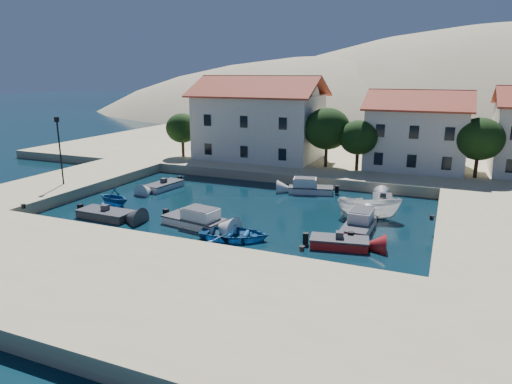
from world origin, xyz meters
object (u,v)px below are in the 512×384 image
Objects in this scene: building_left at (259,117)px; lamppost at (59,144)px; rowboat_south at (234,239)px; cabin_cruiser_east at (359,225)px; cabin_cruiser_south at (194,219)px; boat_east at (368,218)px; building_mid at (417,129)px.

building_left reaches higher than lamppost.
rowboat_south is 9.06m from cabin_cruiser_east.
lamppost is 1.36× the size of cabin_cruiser_east.
rowboat_south is at bearing -9.64° from cabin_cruiser_south.
cabin_cruiser_south reaches higher than boat_east.
lamppost is 1.27× the size of boat_east.
cabin_cruiser_south is 12.14m from cabin_cruiser_east.
lamppost is 20.85m from rowboat_south.
building_left reaches higher than boat_east.
building_left reaches higher than rowboat_south.
cabin_cruiser_south and cabin_cruiser_east have the same top height.
cabin_cruiser_east is (-2.11, -20.51, -4.75)m from building_mid.
lamppost is 28.20m from boat_east.
lamppost is at bearing 65.47° from rowboat_south.
building_mid is at bearing -17.15° from boat_east.
building_left is at bearing 60.10° from lamppost.
cabin_cruiser_east is at bearing 26.60° from cabin_cruiser_south.
lamppost reaches higher than cabin_cruiser_east.
building_left is 26.49m from rowboat_south.
boat_east is at bearing -55.24° from rowboat_south.
building_mid is at bearing 35.45° from lamppost.
rowboat_south is at bearing 125.96° from boat_east.
rowboat_south is at bearing 123.99° from cabin_cruiser_east.
lamppost reaches higher than cabin_cruiser_south.
cabin_cruiser_south is 1.04× the size of boat_east.
building_mid is 28.07m from cabin_cruiser_south.
boat_east reaches higher than rowboat_south.
building_left is 1.40× the size of building_mid.
building_left is 24.04m from cabin_cruiser_south.
lamppost is (-29.50, -21.00, -0.47)m from building_mid.
building_mid reaches higher than rowboat_south.
cabin_cruiser_east is at bearing 1.02° from lamppost.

